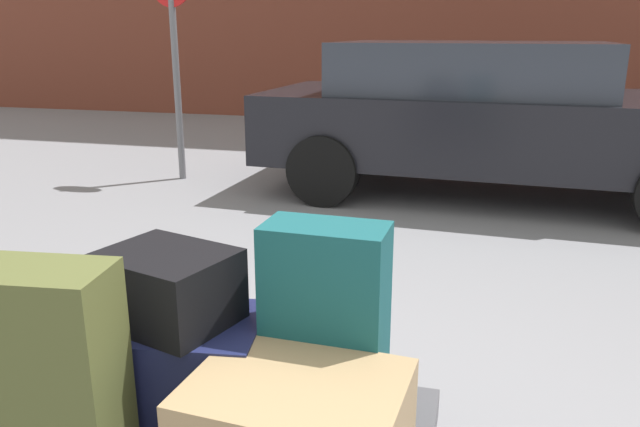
{
  "coord_description": "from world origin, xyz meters",
  "views": [
    {
      "loc": [
        0.72,
        -1.51,
        1.52
      ],
      "look_at": [
        0.0,
        1.2,
        0.69
      ],
      "focal_mm": 34.87,
      "sensor_mm": 36.0,
      "label": 1
    }
  ],
  "objects_px": {
    "suitcase_teal_rear_left": "(325,318)",
    "duffel_bag_black_topmost_pile": "(167,287)",
    "suitcase_tan_center": "(297,424)",
    "suitcase_olive_stacked_top": "(49,368)",
    "parked_car": "(489,115)",
    "suitcase_navy_front_right": "(173,358)",
    "no_parking_sign": "(174,44)",
    "bollard_kerb_near": "(631,130)"
  },
  "relations": [
    {
      "from": "suitcase_teal_rear_left",
      "to": "duffel_bag_black_topmost_pile",
      "type": "xyz_separation_m",
      "value": [
        -0.5,
        -0.08,
        0.09
      ]
    },
    {
      "from": "suitcase_tan_center",
      "to": "suitcase_teal_rear_left",
      "type": "relative_size",
      "value": 0.94
    },
    {
      "from": "suitcase_olive_stacked_top",
      "to": "parked_car",
      "type": "xyz_separation_m",
      "value": [
        1.14,
        4.78,
        0.13
      ]
    },
    {
      "from": "suitcase_navy_front_right",
      "to": "duffel_bag_black_topmost_pile",
      "type": "xyz_separation_m",
      "value": [
        0.0,
        0.0,
        0.26
      ]
    },
    {
      "from": "suitcase_olive_stacked_top",
      "to": "suitcase_navy_front_right",
      "type": "bearing_deg",
      "value": 59.59
    },
    {
      "from": "suitcase_navy_front_right",
      "to": "no_parking_sign",
      "type": "xyz_separation_m",
      "value": [
        -2.14,
        4.25,
        0.91
      ]
    },
    {
      "from": "suitcase_teal_rear_left",
      "to": "bollard_kerb_near",
      "type": "height_order",
      "value": "suitcase_teal_rear_left"
    },
    {
      "from": "bollard_kerb_near",
      "to": "suitcase_teal_rear_left",
      "type": "bearing_deg",
      "value": -108.25
    },
    {
      "from": "suitcase_tan_center",
      "to": "bollard_kerb_near",
      "type": "distance_m",
      "value": 7.36
    },
    {
      "from": "duffel_bag_black_topmost_pile",
      "to": "parked_car",
      "type": "bearing_deg",
      "value": 93.82
    },
    {
      "from": "duffel_bag_black_topmost_pile",
      "to": "bollard_kerb_near",
      "type": "bearing_deg",
      "value": 84.5
    },
    {
      "from": "parked_car",
      "to": "bollard_kerb_near",
      "type": "xyz_separation_m",
      "value": [
        1.74,
        2.39,
        -0.43
      ]
    },
    {
      "from": "suitcase_navy_front_right",
      "to": "suitcase_teal_rear_left",
      "type": "relative_size",
      "value": 0.97
    },
    {
      "from": "duffel_bag_black_topmost_pile",
      "to": "no_parking_sign",
      "type": "relative_size",
      "value": 0.18
    },
    {
      "from": "suitcase_navy_front_right",
      "to": "suitcase_teal_rear_left",
      "type": "distance_m",
      "value": 0.53
    },
    {
      "from": "suitcase_tan_center",
      "to": "bollard_kerb_near",
      "type": "bearing_deg",
      "value": 76.81
    },
    {
      "from": "suitcase_olive_stacked_top",
      "to": "duffel_bag_black_topmost_pile",
      "type": "distance_m",
      "value": 0.42
    },
    {
      "from": "suitcase_navy_front_right",
      "to": "suitcase_olive_stacked_top",
      "type": "distance_m",
      "value": 0.44
    },
    {
      "from": "suitcase_tan_center",
      "to": "bollard_kerb_near",
      "type": "height_order",
      "value": "bollard_kerb_near"
    },
    {
      "from": "no_parking_sign",
      "to": "suitcase_navy_front_right",
      "type": "bearing_deg",
      "value": -63.24
    },
    {
      "from": "no_parking_sign",
      "to": "suitcase_tan_center",
      "type": "bearing_deg",
      "value": -59.47
    },
    {
      "from": "duffel_bag_black_topmost_pile",
      "to": "parked_car",
      "type": "height_order",
      "value": "parked_car"
    },
    {
      "from": "parked_car",
      "to": "duffel_bag_black_topmost_pile",
      "type": "bearing_deg",
      "value": -102.46
    },
    {
      "from": "no_parking_sign",
      "to": "duffel_bag_black_topmost_pile",
      "type": "bearing_deg",
      "value": -63.24
    },
    {
      "from": "suitcase_navy_front_right",
      "to": "parked_car",
      "type": "height_order",
      "value": "parked_car"
    },
    {
      "from": "suitcase_navy_front_right",
      "to": "parked_car",
      "type": "bearing_deg",
      "value": 69.28
    },
    {
      "from": "suitcase_teal_rear_left",
      "to": "parked_car",
      "type": "relative_size",
      "value": 0.14
    },
    {
      "from": "suitcase_navy_front_right",
      "to": "suitcase_tan_center",
      "type": "distance_m",
      "value": 0.55
    },
    {
      "from": "suitcase_navy_front_right",
      "to": "suitcase_tan_center",
      "type": "relative_size",
      "value": 1.03
    },
    {
      "from": "suitcase_navy_front_right",
      "to": "suitcase_olive_stacked_top",
      "type": "height_order",
      "value": "suitcase_olive_stacked_top"
    },
    {
      "from": "suitcase_teal_rear_left",
      "to": "bollard_kerb_near",
      "type": "xyz_separation_m",
      "value": [
        2.21,
        6.71,
        -0.32
      ]
    },
    {
      "from": "suitcase_olive_stacked_top",
      "to": "parked_car",
      "type": "distance_m",
      "value": 4.91
    },
    {
      "from": "suitcase_navy_front_right",
      "to": "suitcase_tan_center",
      "type": "xyz_separation_m",
      "value": [
        0.5,
        -0.23,
        -0.0
      ]
    },
    {
      "from": "suitcase_navy_front_right",
      "to": "suitcase_olive_stacked_top",
      "type": "relative_size",
      "value": 1.02
    },
    {
      "from": "suitcase_navy_front_right",
      "to": "bollard_kerb_near",
      "type": "distance_m",
      "value": 7.31
    },
    {
      "from": "bollard_kerb_near",
      "to": "no_parking_sign",
      "type": "xyz_separation_m",
      "value": [
        -4.85,
        -2.54,
        1.06
      ]
    },
    {
      "from": "suitcase_navy_front_right",
      "to": "parked_car",
      "type": "xyz_separation_m",
      "value": [
        0.97,
        4.4,
        0.28
      ]
    },
    {
      "from": "suitcase_teal_rear_left",
      "to": "duffel_bag_black_topmost_pile",
      "type": "height_order",
      "value": "suitcase_teal_rear_left"
    },
    {
      "from": "suitcase_tan_center",
      "to": "no_parking_sign",
      "type": "relative_size",
      "value": 0.26
    },
    {
      "from": "duffel_bag_black_topmost_pile",
      "to": "no_parking_sign",
      "type": "distance_m",
      "value": 4.8
    },
    {
      "from": "parked_car",
      "to": "no_parking_sign",
      "type": "bearing_deg",
      "value": -177.13
    },
    {
      "from": "no_parking_sign",
      "to": "parked_car",
      "type": "bearing_deg",
      "value": 2.87
    }
  ]
}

